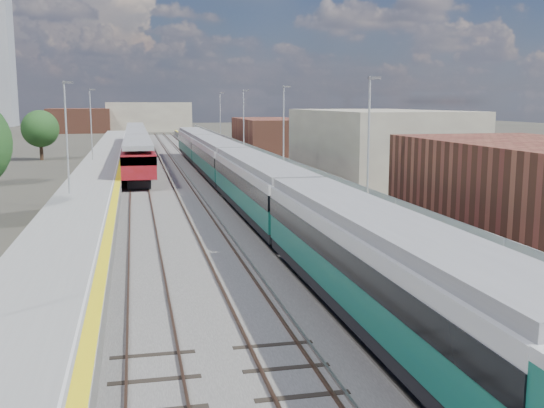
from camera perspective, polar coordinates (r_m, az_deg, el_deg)
name	(u,v)px	position (r m, az deg, el deg)	size (l,w,h in m)	color
ground	(197,177)	(61.27, -6.72, 2.38)	(320.00, 320.00, 0.00)	#47443A
ballast_bed	(172,175)	(63.58, -8.96, 2.60)	(10.50, 155.00, 0.06)	#565451
tracks	(177,172)	(65.27, -8.53, 2.85)	(8.96, 160.00, 0.17)	#4C3323
platform_right	(247,168)	(64.38, -2.26, 3.24)	(4.70, 155.00, 8.52)	slate
platform_left	(101,172)	(63.49, -15.12, 2.83)	(4.30, 155.00, 8.52)	slate
buildings	(75,85)	(149.72, -17.24, 10.11)	(72.00, 185.50, 40.00)	brown
green_train	(234,168)	(48.17, -3.45, 3.22)	(2.84, 79.01, 3.12)	black
red_train	(136,143)	(79.94, -12.05, 5.35)	(2.85, 57.88, 3.60)	black
tree_c	(40,129)	(83.68, -20.07, 6.36)	(4.55, 4.55, 6.16)	#382619
tree_d	(377,132)	(81.85, 9.38, 6.36)	(3.93, 3.93, 5.33)	#382619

